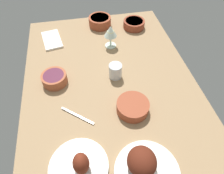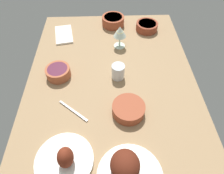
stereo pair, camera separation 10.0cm
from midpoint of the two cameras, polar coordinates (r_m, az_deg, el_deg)
name	(u,v)px [view 2 (the right image)]	position (r cm, az deg, el deg)	size (l,w,h in cm)	color
dining_table	(112,92)	(103.53, 2.77, -1.58)	(140.00, 90.00, 4.00)	#937551
plate_near_viewer	(65,160)	(82.46, -9.84, -20.05)	(23.11, 23.11, 10.97)	white
plate_center_main	(127,170)	(79.63, 8.30, -22.79)	(25.00, 25.00, 11.01)	white
bowl_soup	(147,26)	(142.15, 12.05, 16.60)	(14.39, 14.39, 5.10)	brown
bowl_onions	(58,72)	(108.62, -12.66, 4.08)	(12.96, 12.96, 5.42)	#A35133
bowl_cream	(113,21)	(143.80, 2.41, 18.40)	(15.05, 15.05, 6.39)	brown
bowl_sauce	(128,109)	(92.40, 7.88, -6.45)	(15.14, 15.14, 5.04)	brown
wine_glass	(120,33)	(121.18, 4.72, 15.17)	(7.60, 7.60, 14.00)	silver
water_tumbler	(118,72)	(104.98, 4.50, 4.29)	(6.91, 6.91, 8.15)	silver
folded_napkin	(64,35)	(137.89, -11.55, 14.41)	(19.40, 10.65, 1.20)	white
fork_loose	(73,111)	(94.71, -8.10, -6.97)	(17.87, 0.90, 0.80)	silver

